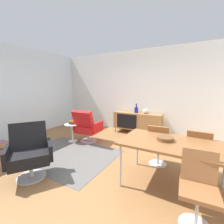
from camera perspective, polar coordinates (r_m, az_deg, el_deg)
name	(u,v)px	position (r m, az deg, el deg)	size (l,w,h in m)	color
ground_plane	(100,163)	(3.36, -4.67, -18.62)	(8.32, 8.32, 0.00)	olive
wall_back	(141,92)	(5.32, 11.05, 7.39)	(6.80, 0.12, 2.80)	silver
wall_window_left	(9,93)	(5.45, -34.22, 5.97)	(0.12, 5.60, 2.80)	silver
sideboard	(137,121)	(5.17, 9.50, -3.39)	(1.60, 0.45, 0.72)	olive
vase_cobalt	(136,110)	(5.11, 9.12, 0.85)	(0.12, 0.12, 0.31)	navy
vase_sculptural_dark	(145,111)	(5.02, 12.50, 0.25)	(0.18, 0.18, 0.15)	beige
dining_table	(174,145)	(2.56, 22.30, -11.51)	(1.60, 0.90, 0.74)	brown
wooden_bowl_on_table	(165,139)	(2.58, 19.45, -9.43)	(0.26, 0.26, 0.06)	brown
dining_chair_back_right	(198,151)	(3.15, 29.76, -12.51)	(0.42, 0.44, 0.86)	brown
dining_chair_front_right	(198,187)	(2.15, 29.80, -23.20)	(0.43, 0.45, 0.86)	brown
dining_chair_back_left	(158,143)	(3.21, 17.08, -11.27)	(0.43, 0.45, 0.86)	brown
lounge_chair_red	(87,126)	(4.40, -9.45, -5.30)	(0.74, 0.68, 0.95)	red
armchair_black_shell	(29,151)	(3.12, -28.69, -12.70)	(0.89, 0.90, 0.95)	black
side_table_round	(72,131)	(4.58, -14.71, -6.77)	(0.44, 0.44, 0.52)	white
fruit_bowl	(72,123)	(4.52, -14.84, -3.91)	(0.20, 0.20, 0.11)	#262628
area_rug	(67,154)	(3.86, -16.51, -15.07)	(2.20, 1.70, 0.01)	#595654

